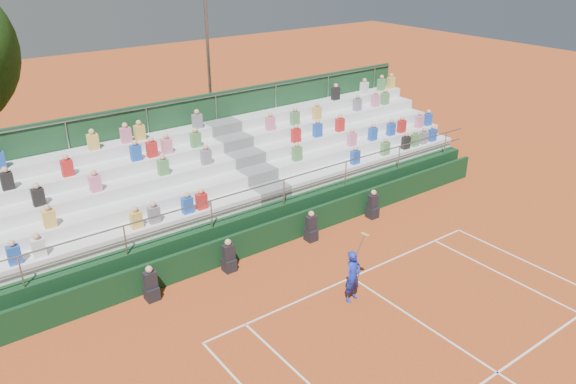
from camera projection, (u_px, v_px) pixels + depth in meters
ground at (352, 278)px, 18.32m from camera, size 90.00×90.00×0.00m
courtside_wall at (293, 227)px, 20.46m from camera, size 20.00×0.15×1.00m
line_officials at (274, 242)px, 19.51m from camera, size 9.75×0.40×1.19m
grandstand at (245, 184)px, 22.60m from camera, size 20.00×5.20×4.40m
tennis_player at (353, 276)px, 16.88m from camera, size 0.87×0.51×2.22m
floodlight_mast at (208, 54)px, 27.28m from camera, size 0.60×0.25×8.58m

